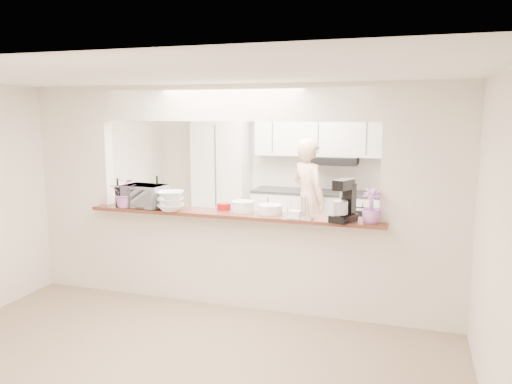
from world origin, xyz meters
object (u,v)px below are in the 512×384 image
at_px(refrigerator, 421,202).
at_px(stand_mixer, 344,203).
at_px(person, 308,200).
at_px(toaster_oven, 145,196).

relative_size(refrigerator, stand_mixer, 3.90).
bearing_deg(refrigerator, person, -158.41).
bearing_deg(person, stand_mixer, 152.09).
height_order(refrigerator, toaster_oven, refrigerator).
distance_m(refrigerator, person, 1.73).
relative_size(toaster_oven, stand_mixer, 1.10).
bearing_deg(toaster_oven, refrigerator, 45.49).
height_order(toaster_oven, person, person).
distance_m(stand_mixer, person, 2.33).
xyz_separation_m(toaster_oven, stand_mixer, (2.35, -0.08, 0.06)).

